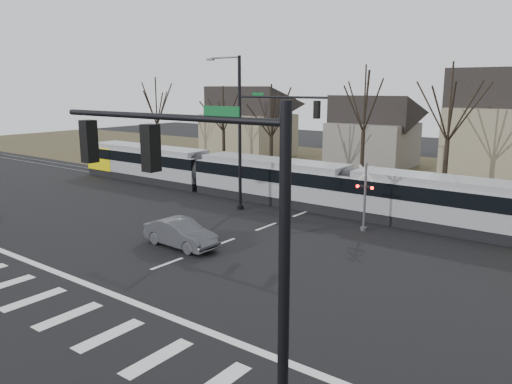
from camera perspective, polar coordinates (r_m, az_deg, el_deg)
The scene contains 14 objects.
ground at distance 23.04m, azimuth -13.81°, elevation -9.33°, with size 140.00×140.00×0.00m, color black.
grass_verge at distance 49.08m, azimuth 16.43°, elevation 1.81°, with size 140.00×28.00×0.01m, color #38331E.
crosswalk at distance 20.98m, azimuth -22.47°, elevation -12.08°, with size 27.00×2.60×0.01m.
stop_line at distance 22.05m, azimuth -17.49°, elevation -10.53°, with size 28.00×0.35×0.01m, color silver.
lane_dashes at distance 34.84m, azimuth 6.96°, elevation -1.79°, with size 0.18×30.00×0.01m.
rail_pair at distance 34.67m, azimuth 6.80°, elevation -1.82°, with size 90.00×1.52×0.06m.
tram at distance 36.59m, azimuth 1.67°, elevation 1.62°, with size 40.42×3.00×3.06m.
sedan at distance 26.43m, azimuth -8.59°, elevation -4.70°, with size 4.42×1.70×1.44m, color #434449.
signal_pole_near_right at distance 10.45m, azimuth -5.39°, elevation -5.14°, with size 6.72×0.44×8.00m.
signal_pole_far at distance 32.35m, azimuth 0.34°, elevation 7.47°, with size 9.28×0.44×10.20m.
rail_crossing_signal at distance 29.41m, azimuth 12.32°, elevation -0.79°, with size 1.08×0.36×4.00m.
tree_row at distance 42.19m, azimuth 16.44°, elevation 7.08°, with size 59.20×7.20×10.00m.
house_a at distance 60.14m, azimuth -0.84°, elevation 8.36°, with size 9.72×8.64×8.60m.
house_b at distance 54.15m, azimuth 13.23°, elevation 7.12°, with size 8.64×7.56×7.65m.
Camera 1 is at (16.89, -13.34, 8.23)m, focal length 35.00 mm.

